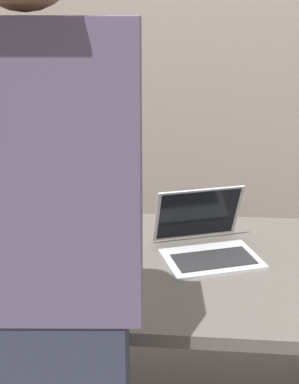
{
  "coord_description": "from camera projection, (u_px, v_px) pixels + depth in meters",
  "views": [
    {
      "loc": [
        0.12,
        -1.6,
        1.55
      ],
      "look_at": [
        -0.02,
        0.0,
        0.99
      ],
      "focal_mm": 48.4,
      "sensor_mm": 36.0,
      "label": 1
    }
  ],
  "objects": [
    {
      "name": "desk",
      "position": [
        155.0,
        288.0,
        1.82
      ],
      "size": [
        1.49,
        0.86,
        0.74
      ],
      "color": "#56514C",
      "rests_on": "ground"
    },
    {
      "name": "person_figure",
      "position": [
        47.0,
        299.0,
        1.16
      ],
      "size": [
        0.44,
        0.31,
        1.8
      ],
      "color": "#2D3347",
      "rests_on": "ground"
    },
    {
      "name": "beer_bottle_dark",
      "position": [
        8.0,
        210.0,
        1.95
      ],
      "size": [
        0.06,
        0.06,
        0.29
      ],
      "color": "#333333",
      "rests_on": "desk"
    },
    {
      "name": "laptop",
      "position": [
        206.0,
        240.0,
        1.82
      ],
      "size": [
        0.4,
        0.39,
        0.22
      ],
      "color": "#B7BABC",
      "rests_on": "desk"
    },
    {
      "name": "back_wall",
      "position": [
        171.0,
        66.0,
        2.48
      ],
      "size": [
        6.0,
        0.1,
        2.6
      ],
      "primitive_type": "cube",
      "color": "gray",
      "rests_on": "ground"
    },
    {
      "name": "beer_bottle_amber",
      "position": [
        38.0,
        200.0,
        1.98
      ],
      "size": [
        0.07,
        0.07,
        0.31
      ],
      "color": "brown",
      "rests_on": "desk"
    }
  ]
}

